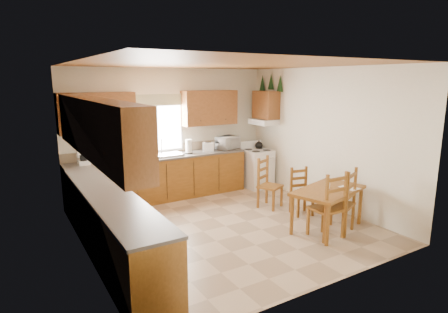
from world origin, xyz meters
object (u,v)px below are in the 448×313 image
chair_near_left (339,200)px  chair_near_right (326,204)px  chair_far_left (270,183)px  dining_table (327,209)px  microwave (228,143)px  stove (257,169)px  chair_far_right (302,192)px

chair_near_left → chair_near_right: chair_near_right is taller
chair_far_left → dining_table: bearing=-108.8°
microwave → chair_near_left: microwave is taller
stove → microwave: size_ratio=1.82×
chair_near_left → chair_far_right: size_ratio=1.23×
microwave → chair_near_left: 3.14m
chair_near_left → chair_far_right: chair_near_left is taller
microwave → chair_near_left: size_ratio=0.44×
stove → chair_far_left: 1.42m
microwave → dining_table: (0.13, -2.93, -0.71)m
dining_table → chair_near_right: size_ratio=1.21×
chair_near_left → chair_far_left: (-0.22, 1.52, -0.04)m
dining_table → chair_near_right: chair_near_right is taller
stove → chair_far_left: size_ratio=0.88×
microwave → chair_far_left: microwave is taller
stove → dining_table: 2.69m
chair_near_right → chair_far_right: 1.03m
stove → dining_table: bearing=-99.4°
chair_far_left → chair_far_right: 0.67m
chair_far_left → chair_near_left: bearing=-105.9°
dining_table → chair_near_right: 0.37m
dining_table → chair_near_left: bearing=-75.7°
stove → chair_near_right: 2.94m
chair_far_left → microwave: bearing=66.0°
chair_near_right → chair_far_left: 1.57m
microwave → chair_far_left: bearing=-109.2°
stove → dining_table: stove is taller
chair_near_left → chair_near_right: 0.34m
microwave → chair_far_right: size_ratio=0.55×
stove → chair_near_right: (-0.73, -2.84, 0.11)m
chair_near_left → chair_far_right: 0.91m
dining_table → chair_far_left: size_ratio=1.33×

